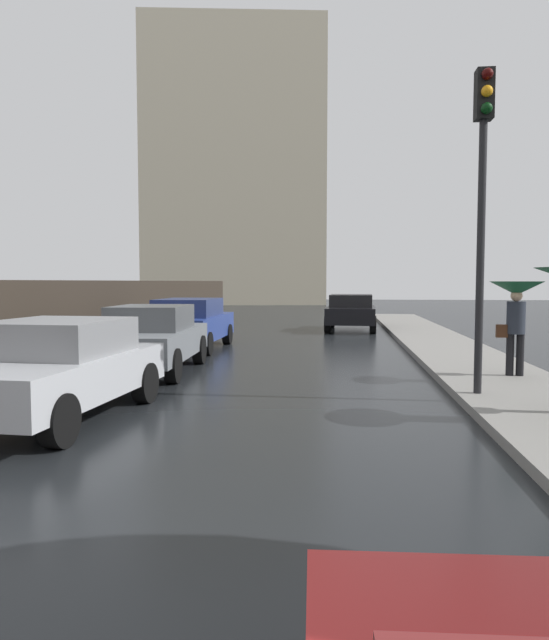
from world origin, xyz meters
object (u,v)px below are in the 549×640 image
Objects in this scene: car_grey_far_lane at (152,338)px; pedestrian_with_umbrella_near at (516,301)px; car_black_near_kerb at (351,312)px; car_silver_far_ahead at (53,368)px; traffic_light at (483,174)px; car_blue_mid_road at (190,323)px.

car_grey_far_lane is 7.17m from pedestrian_with_umbrella_near.
pedestrian_with_umbrella_near is (2.76, -11.41, 0.80)m from car_black_near_kerb.
car_silver_far_ahead is 0.79× the size of traffic_light.
car_blue_mid_road is 2.39× the size of pedestrian_with_umbrella_near.
traffic_light is (6.02, -2.39, 2.80)m from car_grey_far_lane.
car_black_near_kerb is 8.15m from car_blue_mid_road.
car_blue_mid_road is 0.84× the size of traffic_light.
traffic_light is at bearing 133.87° from car_blue_mid_road.
pedestrian_with_umbrella_near reaches higher than car_black_near_kerb.
car_black_near_kerb is at bearing -102.67° from car_silver_far_ahead.
car_black_near_kerb is 11.72m from car_grey_far_lane.
car_silver_far_ahead is at bearing 91.54° from car_blue_mid_road.
pedestrian_with_umbrella_near is at bearing -73.68° from car_black_near_kerb.
car_black_near_kerb is at bearing 104.43° from pedestrian_with_umbrella_near.
car_grey_far_lane is (0.25, -4.15, -0.02)m from car_blue_mid_road.
traffic_light reaches higher than car_silver_far_ahead.
traffic_light is (6.27, -6.54, 2.78)m from car_blue_mid_road.
car_black_near_kerb is 15.66m from car_silver_far_ahead.
traffic_light is (6.06, 1.75, 2.82)m from car_silver_far_ahead.
pedestrian_with_umbrella_near reaches higher than car_grey_far_lane.
car_grey_far_lane is at bearing 93.53° from car_blue_mid_road.
car_blue_mid_road is 8.30m from car_silver_far_ahead.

